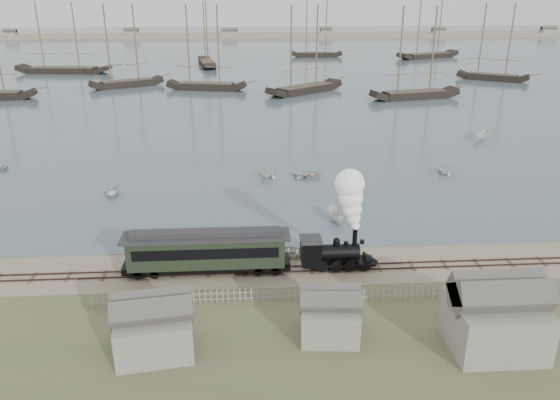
{
  "coord_description": "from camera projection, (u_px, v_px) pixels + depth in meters",
  "views": [
    {
      "loc": [
        -3.63,
        -44.32,
        22.99
      ],
      "look_at": [
        -0.27,
        6.05,
        3.5
      ],
      "focal_mm": 35.0,
      "sensor_mm": 36.0,
      "label": 1
    }
  ],
  "objects": [
    {
      "name": "rowboat_2",
      "position": [
        335.0,
        215.0,
        57.62
      ],
      "size": [
        3.52,
        1.66,
        1.31
      ],
      "primitive_type": "imported",
      "rotation": [
        0.0,
        0.0,
        3.26
      ],
      "color": "silver",
      "rests_on": "harbor_water"
    },
    {
      "name": "rowboat_0",
      "position": [
        112.0,
        192.0,
        65.13
      ],
      "size": [
        3.63,
        2.82,
        0.69
      ],
      "primitive_type": "imported",
      "rotation": [
        0.0,
        0.0,
        0.14
      ],
      "color": "silver",
      "rests_on": "harbor_water"
    },
    {
      "name": "schooner_8",
      "position": [
        317.0,
        28.0,
        195.12
      ],
      "size": [
        18.5,
        5.15,
        20.0
      ],
      "primitive_type": null,
      "rotation": [
        0.0,
        0.0,
        -0.05
      ],
      "color": "black",
      "rests_on": "harbor_water"
    },
    {
      "name": "schooner_1",
      "position": [
        123.0,
        46.0,
        134.09
      ],
      "size": [
        18.02,
        12.39,
        20.0
      ],
      "primitive_type": null,
      "rotation": [
        0.0,
        0.0,
        0.5
      ],
      "color": "black",
      "rests_on": "harbor_water"
    },
    {
      "name": "picket_fence_west",
      "position": [
        212.0,
        303.0,
        42.84
      ],
      "size": [
        19.0,
        0.1,
        1.2
      ],
      "primitive_type": null,
      "color": "gray",
      "rests_on": "ground"
    },
    {
      "name": "rowboat_1",
      "position": [
        268.0,
        172.0,
        71.01
      ],
      "size": [
        3.67,
        3.77,
        1.52
      ],
      "primitive_type": "imported",
      "rotation": [
        0.0,
        0.0,
        2.16
      ],
      "color": "silver",
      "rests_on": "harbor_water"
    },
    {
      "name": "schooner_4",
      "position": [
        418.0,
        53.0,
        119.43
      ],
      "size": [
        21.3,
        9.13,
        20.0
      ],
      "primitive_type": null,
      "rotation": [
        0.0,
        0.0,
        0.22
      ],
      "color": "black",
      "rests_on": "harbor_water"
    },
    {
      "name": "rowboat_4",
      "position": [
        446.0,
        168.0,
        72.47
      ],
      "size": [
        3.22,
        3.45,
        1.48
      ],
      "primitive_type": "imported",
      "rotation": [
        0.0,
        0.0,
        5.05
      ],
      "color": "silver",
      "rests_on": "harbor_water"
    },
    {
      "name": "far_spit",
      "position": [
        249.0,
        37.0,
        282.46
      ],
      "size": [
        500.0,
        20.0,
        1.8
      ],
      "primitive_type": "cube",
      "color": "tan",
      "rests_on": "ground"
    },
    {
      "name": "shed_right",
      "position": [
        491.0,
        347.0,
        37.53
      ],
      "size": [
        6.0,
        5.0,
        5.1
      ],
      "primitive_type": null,
      "color": "gray",
      "rests_on": "ground"
    },
    {
      "name": "schooner_6",
      "position": [
        60.0,
        38.0,
        157.24
      ],
      "size": [
        27.84,
        9.35,
        20.0
      ],
      "primitive_type": null,
      "rotation": [
        0.0,
        0.0,
        -0.11
      ],
      "color": "black",
      "rests_on": "harbor_water"
    },
    {
      "name": "shed_mid",
      "position": [
        329.0,
        336.0,
        38.71
      ],
      "size": [
        4.0,
        3.5,
        3.6
      ],
      "primitive_type": null,
      "color": "gray",
      "rests_on": "ground"
    },
    {
      "name": "schooner_3",
      "position": [
        306.0,
        50.0,
        126.33
      ],
      "size": [
        20.02,
        17.16,
        20.0
      ],
      "primitive_type": null,
      "rotation": [
        0.0,
        0.0,
        0.66
      ],
      "color": "black",
      "rests_on": "harbor_water"
    },
    {
      "name": "ground",
      "position": [
        287.0,
        259.0,
        49.76
      ],
      "size": [
        600.0,
        600.0,
        0.0
      ],
      "primitive_type": "plane",
      "color": "gray",
      "rests_on": "ground"
    },
    {
      "name": "harbor_water",
      "position": [
        252.0,
        54.0,
        207.98
      ],
      "size": [
        600.0,
        336.0,
        0.06
      ],
      "primitive_type": "cube",
      "color": "#475965",
      "rests_on": "ground"
    },
    {
      "name": "beached_dinghy",
      "position": [
        291.0,
        252.0,
        50.31
      ],
      "size": [
        3.29,
        4.16,
        0.78
      ],
      "primitive_type": "imported",
      "rotation": [
        0.0,
        0.0,
        1.39
      ],
      "color": "silver",
      "rests_on": "ground"
    },
    {
      "name": "schooner_5",
      "position": [
        497.0,
        42.0,
        144.23
      ],
      "size": [
        17.77,
        13.55,
        20.0
      ],
      "primitive_type": null,
      "rotation": [
        0.0,
        0.0,
        -0.57
      ],
      "color": "black",
      "rests_on": "harbor_water"
    },
    {
      "name": "schooner_9",
      "position": [
        430.0,
        29.0,
        192.55
      ],
      "size": [
        25.02,
        14.9,
        20.0
      ],
      "primitive_type": null,
      "rotation": [
        0.0,
        0.0,
        0.4
      ],
      "color": "black",
      "rests_on": "harbor_water"
    },
    {
      "name": "picket_fence_east",
      "position": [
        451.0,
        298.0,
        43.55
      ],
      "size": [
        15.0,
        0.1,
        1.2
      ],
      "primitive_type": null,
      "color": "gray",
      "rests_on": "ground"
    },
    {
      "name": "passenger_coach",
      "position": [
        207.0,
        250.0,
        46.67
      ],
      "size": [
        14.26,
        2.75,
        3.46
      ],
      "color": "black",
      "rests_on": "ground"
    },
    {
      "name": "rail_track",
      "position": [
        289.0,
        270.0,
        47.88
      ],
      "size": [
        120.0,
        1.8,
        0.16
      ],
      "color": "#39241F",
      "rests_on": "ground"
    },
    {
      "name": "schooner_7",
      "position": [
        205.0,
        34.0,
        171.13
      ],
      "size": [
        7.75,
        20.42,
        20.0
      ],
      "primitive_type": null,
      "rotation": [
        0.0,
        0.0,
        1.73
      ],
      "color": "black",
      "rests_on": "harbor_water"
    },
    {
      "name": "locomotive",
      "position": [
        348.0,
        226.0,
        46.75
      ],
      "size": [
        6.98,
        2.61,
        8.71
      ],
      "color": "black",
      "rests_on": "ground"
    },
    {
      "name": "shed_left",
      "position": [
        156.0,
        352.0,
        37.04
      ],
      "size": [
        5.0,
        4.0,
        4.1
      ],
      "primitive_type": null,
      "color": "gray",
      "rests_on": "ground"
    },
    {
      "name": "schooner_2",
      "position": [
        205.0,
        48.0,
        130.18
      ],
      "size": [
        19.84,
        8.42,
        20.0
      ],
      "primitive_type": null,
      "rotation": [
        0.0,
        0.0,
        -0.21
      ],
      "color": "black",
      "rests_on": "harbor_water"
    },
    {
      "name": "rowboat_5",
      "position": [
        481.0,
        135.0,
        89.02
      ],
      "size": [
        3.31,
        3.79,
        1.42
      ],
      "primitive_type": "imported",
      "rotation": [
        0.0,
        0.0,
        2.21
      ],
      "color": "silver",
      "rests_on": "harbor_water"
    },
    {
      "name": "rowboat_3",
      "position": [
        308.0,
        174.0,
        71.3
      ],
      "size": [
        3.42,
        4.24,
        0.78
      ],
      "primitive_type": "imported",
      "rotation": [
        0.0,
        0.0,
        1.36
      ],
      "color": "silver",
      "rests_on": "harbor_water"
    }
  ]
}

